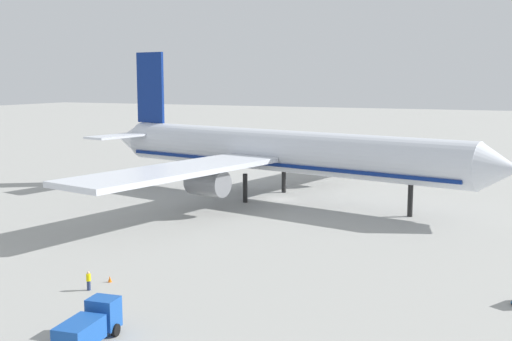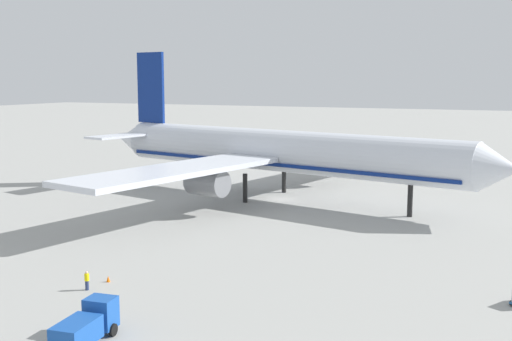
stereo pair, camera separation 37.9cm
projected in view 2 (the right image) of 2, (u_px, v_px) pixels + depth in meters
The scene contains 6 objects.
ground_plane at pixel (281, 199), 96.44m from camera, with size 600.00×600.00×0.00m, color #9E9E99.
airliner at pixel (274, 152), 96.16m from camera, with size 69.64×73.04×22.56m.
service_truck_4 at pixel (87, 325), 43.84m from camera, with size 2.86×5.92×2.65m.
baggage_cart_0 at pixel (332, 155), 149.29m from camera, with size 1.83×3.14×0.40m.
ground_worker_2 at pixel (87, 280), 55.01m from camera, with size 0.41×0.41×1.67m.
traffic_cone_1 at pixel (108, 279), 57.28m from camera, with size 0.36×0.36×0.55m, color orange.
Camera 2 is at (35.76, -87.91, 18.11)m, focal length 44.80 mm.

